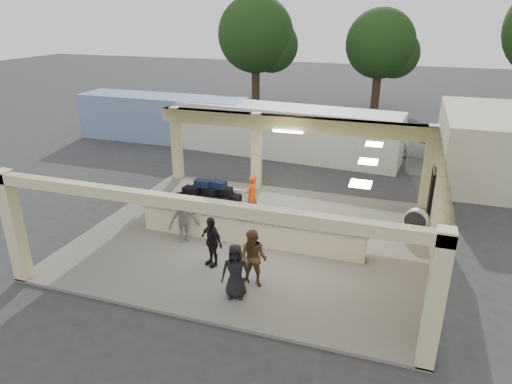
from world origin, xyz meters
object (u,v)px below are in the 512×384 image
(drum_fan, at_px, (416,221))
(passenger_d, at_px, (235,271))
(passenger_a, at_px, (253,259))
(container_white, at_px, (285,131))
(luggage_cart, at_px, (208,197))
(baggage_counter, at_px, (249,230))
(passenger_b, at_px, (211,241))
(container_blue, at_px, (163,118))
(car_white_a, at_px, (439,148))
(baggage_handler, at_px, (252,196))
(car_dark, at_px, (428,135))
(passenger_c, at_px, (184,219))

(drum_fan, relative_size, passenger_d, 0.60)
(passenger_a, bearing_deg, container_white, 105.31)
(luggage_cart, bearing_deg, baggage_counter, -31.30)
(baggage_counter, relative_size, passenger_b, 4.92)
(container_blue, bearing_deg, baggage_counter, -49.27)
(luggage_cart, xyz_separation_m, container_white, (0.62, 9.24, 0.45))
(drum_fan, height_order, car_white_a, car_white_a)
(luggage_cart, distance_m, baggage_handler, 1.72)
(luggage_cart, xyz_separation_m, container_blue, (-7.57, 10.03, 0.47))
(baggage_handler, distance_m, container_white, 8.68)
(baggage_counter, xyz_separation_m, passenger_a, (1.00, -2.49, 0.40))
(passenger_d, xyz_separation_m, car_dark, (5.38, 18.61, -0.25))
(container_white, height_order, container_blue, container_blue)
(container_white, bearing_deg, car_dark, 36.04)
(baggage_handler, height_order, passenger_a, passenger_a)
(baggage_handler, xyz_separation_m, passenger_d, (1.38, -5.38, -0.03))
(passenger_b, bearing_deg, passenger_d, -17.81)
(baggage_handler, height_order, car_white_a, baggage_handler)
(car_dark, height_order, container_blue, container_blue)
(car_white_a, xyz_separation_m, container_white, (-8.26, -1.97, 0.73))
(baggage_counter, xyz_separation_m, luggage_cart, (-2.27, 1.55, 0.34))
(baggage_handler, relative_size, passenger_d, 1.03)
(baggage_handler, bearing_deg, car_white_a, 157.79)
(car_white_a, bearing_deg, passenger_d, -177.05)
(passenger_d, height_order, container_white, container_white)
(drum_fan, xyz_separation_m, passenger_c, (-7.70, -3.17, 0.32))
(luggage_cart, distance_m, passenger_c, 2.19)
(luggage_cart, relative_size, car_dark, 0.67)
(passenger_d, distance_m, container_blue, 18.17)
(passenger_b, distance_m, passenger_c, 1.95)
(baggage_counter, distance_m, baggage_handler, 2.31)
(passenger_a, bearing_deg, passenger_d, -108.18)
(luggage_cart, relative_size, drum_fan, 2.75)
(passenger_d, distance_m, car_white_a, 17.02)
(passenger_b, bearing_deg, baggage_counter, 98.97)
(drum_fan, relative_size, passenger_a, 0.54)
(passenger_b, distance_m, car_white_a, 16.28)
(baggage_counter, distance_m, container_white, 10.95)
(passenger_a, height_order, car_white_a, passenger_a)
(baggage_counter, bearing_deg, passenger_c, -163.69)
(luggage_cart, distance_m, container_white, 9.27)
(passenger_a, height_order, passenger_c, passenger_a)
(passenger_b, distance_m, container_white, 12.65)
(passenger_b, height_order, container_blue, container_blue)
(drum_fan, relative_size, baggage_handler, 0.58)
(container_white, bearing_deg, passenger_d, -75.18)
(car_dark, bearing_deg, container_blue, 146.36)
(passenger_d, height_order, car_dark, passenger_d)
(passenger_d, distance_m, container_white, 14.20)
(container_blue, bearing_deg, passenger_b, -55.11)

